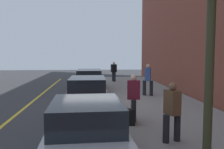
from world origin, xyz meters
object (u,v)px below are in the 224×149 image
at_px(pedestrian_brown_coat, 172,110).
at_px(parked_car_silver, 87,131).
at_px(pedestrian_burgundy_coat, 134,96).
at_px(pedestrian_black_coat, 114,71).
at_px(parked_car_charcoal, 89,80).
at_px(traffic_light_pole, 210,35).
at_px(pedestrian_blue_coat, 148,79).
at_px(rolling_suitcase, 131,117).
at_px(parked_car_maroon, 88,93).

bearing_deg(pedestrian_brown_coat, parked_car_silver, 108.38).
distance_m(pedestrian_burgundy_coat, pedestrian_black_coat, 12.86).
relative_size(pedestrian_brown_coat, pedestrian_burgundy_coat, 0.98).
relative_size(parked_car_charcoal, traffic_light_pole, 1.18).
bearing_deg(traffic_light_pole, parked_car_silver, 34.15).
distance_m(parked_car_charcoal, pedestrian_blue_coat, 4.49).
bearing_deg(rolling_suitcase, pedestrian_burgundy_coat, -17.78).
bearing_deg(traffic_light_pole, parked_car_maroon, 12.39).
height_order(pedestrian_blue_coat, traffic_light_pole, traffic_light_pole).
bearing_deg(pedestrian_black_coat, pedestrian_brown_coat, -178.85).
relative_size(parked_car_silver, pedestrian_blue_coat, 2.27).
distance_m(parked_car_silver, parked_car_maroon, 5.71).
distance_m(parked_car_charcoal, traffic_light_pole, 14.08).
bearing_deg(parked_car_maroon, pedestrian_black_coat, -11.76).
xyz_separation_m(parked_car_silver, parked_car_maroon, (5.71, 0.08, 0.00)).
height_order(parked_car_maroon, pedestrian_black_coat, pedestrian_black_coat).
bearing_deg(rolling_suitcase, traffic_light_pole, -177.07).
height_order(parked_car_silver, parked_car_charcoal, same).
bearing_deg(parked_car_charcoal, rolling_suitcase, -169.99).
relative_size(parked_car_silver, parked_car_charcoal, 0.89).
height_order(pedestrian_black_coat, traffic_light_pole, traffic_light_pole).
height_order(parked_car_charcoal, rolling_suitcase, parked_car_charcoal).
height_order(pedestrian_burgundy_coat, pedestrian_black_coat, pedestrian_black_coat).
bearing_deg(pedestrian_burgundy_coat, parked_car_silver, 151.59).
bearing_deg(parked_car_charcoal, pedestrian_brown_coat, -167.06).
xyz_separation_m(parked_car_charcoal, pedestrian_blue_coat, (-2.84, -3.46, 0.38)).
xyz_separation_m(parked_car_silver, traffic_light_pole, (-2.56, -1.73, 2.10)).
height_order(parked_car_charcoal, pedestrian_brown_coat, pedestrian_brown_coat).
bearing_deg(pedestrian_burgundy_coat, rolling_suitcase, 162.22).
height_order(parked_car_charcoal, pedestrian_black_coat, pedestrian_black_coat).
height_order(pedestrian_brown_coat, pedestrian_blue_coat, pedestrian_blue_coat).
distance_m(pedestrian_blue_coat, traffic_light_pole, 11.22).
relative_size(parked_car_silver, rolling_suitcase, 4.66).
bearing_deg(parked_car_maroon, pedestrian_burgundy_coat, -147.32).
distance_m(parked_car_maroon, pedestrian_blue_coat, 4.41).
height_order(parked_car_maroon, traffic_light_pole, traffic_light_pole).
height_order(parked_car_silver, parked_car_maroon, same).
relative_size(parked_car_maroon, pedestrian_burgundy_coat, 2.70).
relative_size(parked_car_maroon, pedestrian_blue_coat, 2.49).
relative_size(parked_car_maroon, pedestrian_black_coat, 2.67).
relative_size(parked_car_charcoal, pedestrian_black_coat, 2.71).
distance_m(parked_car_charcoal, pedestrian_brown_coat, 10.75).
bearing_deg(pedestrian_blue_coat, rolling_suitcase, 161.99).
bearing_deg(pedestrian_burgundy_coat, parked_car_charcoal, 11.73).
relative_size(parked_car_maroon, parked_car_charcoal, 0.98).
relative_size(parked_car_silver, pedestrian_black_coat, 2.42).
xyz_separation_m(parked_car_charcoal, pedestrian_black_coat, (4.64, -2.10, 0.31)).
relative_size(pedestrian_burgundy_coat, pedestrian_blue_coat, 0.92).
bearing_deg(pedestrian_blue_coat, traffic_light_pole, 171.42).
bearing_deg(parked_car_maroon, parked_car_charcoal, -0.16).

